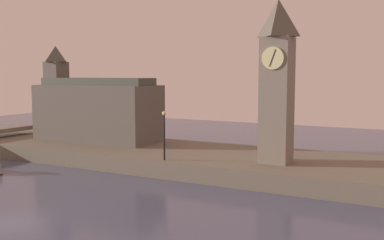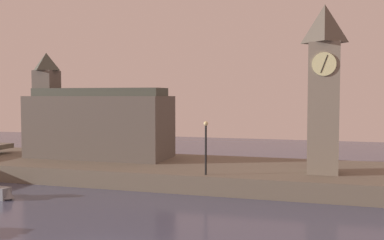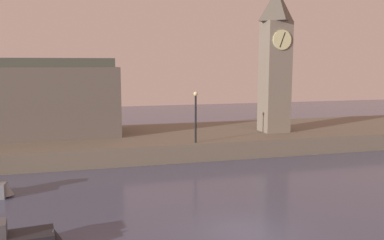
# 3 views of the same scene
# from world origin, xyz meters

# --- Properties ---
(far_embankment) EXTENTS (70.00, 12.00, 1.50)m
(far_embankment) POSITION_xyz_m (0.00, 20.00, 0.75)
(far_embankment) COLOR #6B6051
(far_embankment) RESTS_ON ground
(clock_tower) EXTENTS (2.62, 2.65, 13.48)m
(clock_tower) POSITION_xyz_m (10.49, 18.33, 8.48)
(clock_tower) COLOR slate
(clock_tower) RESTS_ON far_embankment
(parliament_hall) EXTENTS (14.41, 5.68, 10.70)m
(parliament_hall) POSITION_xyz_m (-11.70, 21.43, 5.02)
(parliament_hall) COLOR #5B544C
(parliament_hall) RESTS_ON far_embankment
(streetlamp) EXTENTS (0.36, 0.36, 4.24)m
(streetlamp) POSITION_xyz_m (1.67, 14.84, 4.12)
(streetlamp) COLOR black
(streetlamp) RESTS_ON far_embankment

